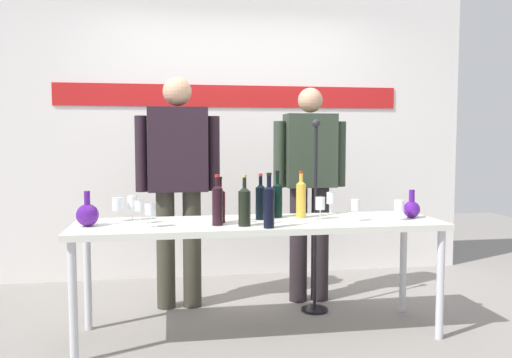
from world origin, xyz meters
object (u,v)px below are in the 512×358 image
Objects in this scene: presenter_left at (178,175)px; wine_glass_right_0 at (331,199)px; presenter_right at (310,181)px; wine_bottle_6 at (217,203)px; wine_glass_left_2 at (118,204)px; decanter_blue_left at (87,214)px; wine_bottle_0 at (220,204)px; wine_glass_right_3 at (320,204)px; display_table at (260,230)px; wine_bottle_3 at (277,198)px; microphone_stand at (315,249)px; wine_glass_right_2 at (356,206)px; wine_bottle_2 at (261,200)px; decanter_blue_right at (412,208)px; wine_bottle_1 at (301,198)px; wine_glass_right_1 at (399,206)px; wine_glass_left_1 at (132,203)px; wine_glass_left_3 at (139,206)px; wine_glass_left_0 at (150,209)px; wine_bottle_4 at (244,205)px; wine_bottle_5 at (269,205)px.

wine_glass_right_0 is (1.08, -0.40, -0.15)m from presenter_left.
presenter_left is 1.04× the size of presenter_right.
wine_glass_right_0 is (0.85, 0.37, -0.03)m from wine_bottle_6.
decanter_blue_left is at bearing -134.42° from wine_glass_left_2.
wine_bottle_6 is 2.04× the size of wine_glass_left_2.
wine_glass_right_3 is (0.68, 0.05, -0.02)m from wine_bottle_0.
decanter_blue_left reaches higher than display_table.
wine_bottle_0 is (0.82, -0.01, 0.05)m from decanter_blue_left.
microphone_stand is (0.34, 0.23, -0.41)m from wine_bottle_3.
wine_glass_right_2 is (0.06, -0.36, -0.01)m from wine_glass_right_0.
wine_bottle_2 is (0.54, -0.58, -0.13)m from presenter_left.
decanter_blue_right is 0.76m from wine_bottle_1.
decanter_blue_right is 0.16m from wine_glass_right_1.
display_table is 0.88m from presenter_right.
decanter_blue_left is at bearing -141.26° from wine_glass_left_1.
wine_bottle_3 reaches higher than decanter_blue_right.
wine_glass_right_2 is at bearing -29.01° from wine_bottle_3.
decanter_blue_right is 1.89m from wine_glass_left_1.
wine_bottle_1 is at bearing 4.26° from wine_glass_left_3.
wine_glass_right_3 is 0.10× the size of microphone_stand.
wine_bottle_2 is at bearing 3.12° from wine_glass_left_3.
wine_bottle_1 is 2.04× the size of wine_glass_right_0.
wine_glass_left_0 is 1.32m from wine_glass_right_2.
wine_glass_left_3 is 0.95× the size of wine_glass_right_0.
wine_bottle_6 reaches higher than wine_glass_right_2.
presenter_left is 11.74× the size of wine_glass_left_3.
wine_bottle_1 is 2.21× the size of wine_glass_right_2.
wine_glass_left_0 is 1.11× the size of wine_glass_right_1.
display_table is 0.66m from microphone_stand.
wine_glass_left_3 is 1.70m from wine_glass_right_1.
wine_glass_right_1 is (1.05, 0.06, -0.04)m from wine_bottle_4.
microphone_stand reaches higher than wine_glass_left_0.
wine_bottle_6 reaches higher than wine_glass_right_1.
wine_glass_left_3 is (-0.77, 0.04, 0.17)m from display_table.
wine_bottle_3 is 0.98m from wine_glass_left_1.
wine_glass_right_0 is at bearing 18.58° from wine_bottle_0.
wine_bottle_0 is 0.30m from wine_bottle_2.
wine_glass_right_2 is (0.91, 0.01, -0.04)m from wine_bottle_6.
decanter_blue_right is at bearing 0.27° from wine_bottle_0.
wine_bottle_6 is at bearing -179.17° from wine_glass_right_2.
wine_bottle_5 is 1.02m from wine_glass_left_2.
wine_bottle_6 is (-0.30, 0.15, -0.00)m from wine_bottle_5.
wine_glass_right_1 is at bearing -18.99° from wine_bottle_3.
wine_bottle_5 reaches higher than display_table.
wine_bottle_0 is at bearing -176.46° from display_table.
wine_glass_right_3 is at bearing 175.85° from decanter_blue_right.
wine_bottle_2 is 0.70m from microphone_stand.
wine_bottle_5 is (0.28, -0.24, 0.02)m from wine_bottle_0.
wine_bottle_6 is 0.22× the size of microphone_stand.
wine_glass_right_3 reaches higher than wine_glass_right_1.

